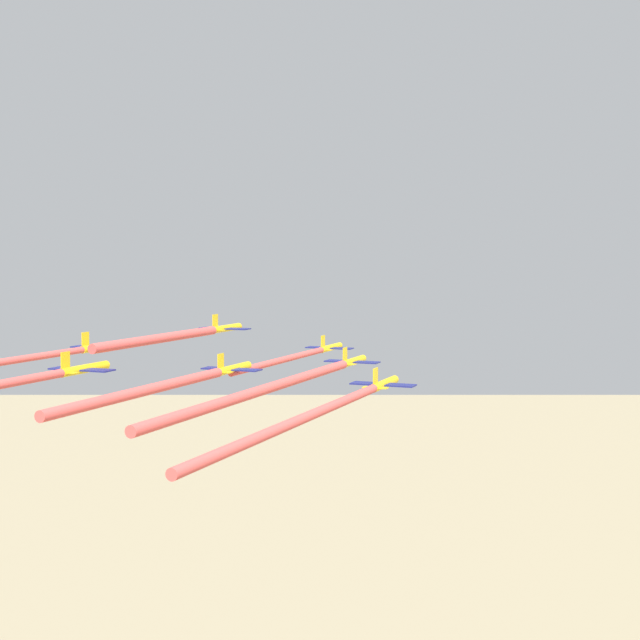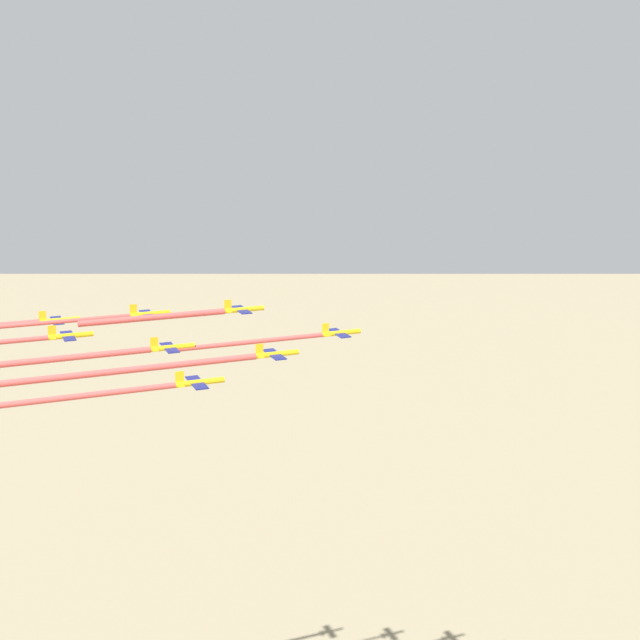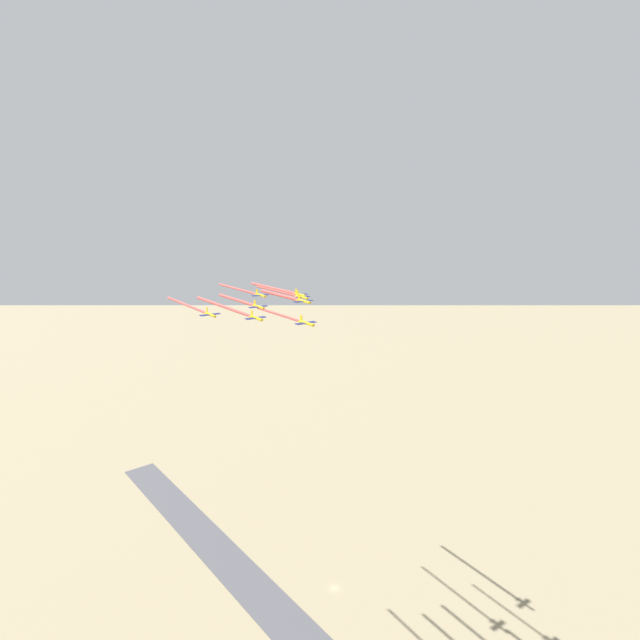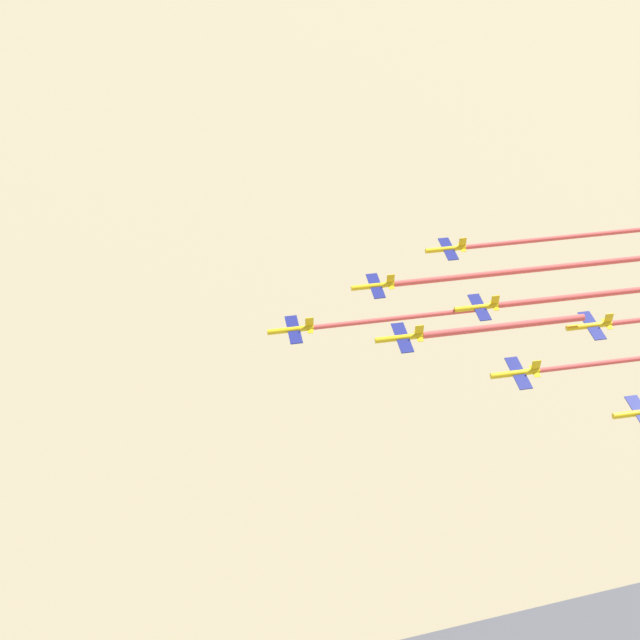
% 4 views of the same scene
% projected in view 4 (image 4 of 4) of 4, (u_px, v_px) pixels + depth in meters
% --- Properties ---
extents(jet_0, '(8.47, 8.87, 2.96)m').
position_uv_depth(jet_0, '(292.00, 329.00, 168.11)').
color(jet_0, gold).
extents(jet_1, '(8.47, 8.87, 2.96)m').
position_uv_depth(jet_1, '(401.00, 338.00, 159.52)').
color(jet_1, gold).
extents(jet_2, '(8.47, 8.87, 2.96)m').
position_uv_depth(jet_2, '(374.00, 286.00, 178.63)').
color(jet_2, gold).
extents(jet_3, '(8.47, 8.87, 2.96)m').
position_uv_depth(jet_3, '(517.00, 373.00, 154.79)').
color(jet_3, gold).
extents(jet_4, '(8.47, 8.87, 2.96)m').
position_uv_depth(jet_4, '(478.00, 307.00, 172.51)').
color(jet_4, gold).
extents(jet_5, '(8.47, 8.87, 2.96)m').
position_uv_depth(jet_5, '(447.00, 249.00, 189.46)').
color(jet_5, gold).
extents(jet_6, '(8.47, 8.87, 2.96)m').
position_uv_depth(jet_6, '(640.00, 413.00, 150.38)').
color(jet_6, gold).
extents(jet_7, '(8.47, 8.87, 2.96)m').
position_uv_depth(jet_7, '(591.00, 326.00, 165.70)').
color(jet_7, gold).
extents(smoke_trail_0, '(5.72, 32.62, 0.97)m').
position_uv_depth(smoke_trail_0, '(398.00, 318.00, 170.80)').
color(smoke_trail_0, '#D84C47').
extents(smoke_trail_1, '(5.71, 30.43, 1.29)m').
position_uv_depth(smoke_trail_1, '(504.00, 326.00, 162.06)').
color(smoke_trail_1, '#D84C47').
extents(smoke_trail_2, '(9.09, 53.91, 1.22)m').
position_uv_depth(smoke_trail_2, '(523.00, 271.00, 182.72)').
color(smoke_trail_2, '#D84C47').
extents(smoke_trail_3, '(6.32, 37.09, 0.91)m').
position_uv_depth(smoke_trail_3, '(640.00, 358.00, 157.77)').
color(smoke_trail_3, '#D84C47').
extents(smoke_trail_4, '(6.31, 34.97, 1.23)m').
position_uv_depth(smoke_trail_4, '(584.00, 296.00, 175.35)').
color(smoke_trail_4, '#D84C47').
extents(smoke_trail_5, '(7.81, 46.43, 1.03)m').
position_uv_depth(smoke_trail_5, '(569.00, 237.00, 193.05)').
color(smoke_trail_5, '#D84C47').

